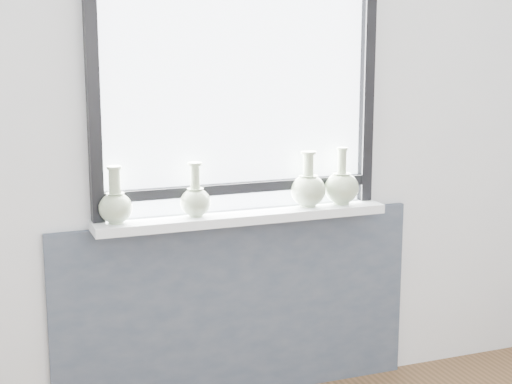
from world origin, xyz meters
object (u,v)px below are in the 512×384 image
object	(u,v)px
vase_d	(342,186)
windowsill	(243,217)
vase_c	(308,188)
vase_a	(116,204)
vase_b	(195,199)

from	to	relation	value
vase_d	windowsill	bearing A→B (deg)	-179.51
vase_c	vase_d	distance (m)	0.17
vase_a	vase_b	size ratio (longest dim) A/B	1.02
vase_a	vase_b	world-z (taller)	vase_a
vase_b	vase_d	bearing A→B (deg)	0.56
vase_a	windowsill	bearing A→B (deg)	0.50
windowsill	vase_b	xyz separation A→B (m)	(-0.22, -0.00, 0.09)
vase_a	vase_c	xyz separation A→B (m)	(0.88, 0.01, 0.01)
vase_c	vase_a	bearing A→B (deg)	-179.27
vase_a	vase_c	size ratio (longest dim) A/B	0.95
vase_a	vase_b	bearing A→B (deg)	0.37
windowsill	vase_a	xyz separation A→B (m)	(-0.56, -0.00, 0.10)
vase_b	vase_d	world-z (taller)	vase_d
vase_c	vase_b	bearing A→B (deg)	-179.04
vase_c	vase_d	world-z (taller)	vase_d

